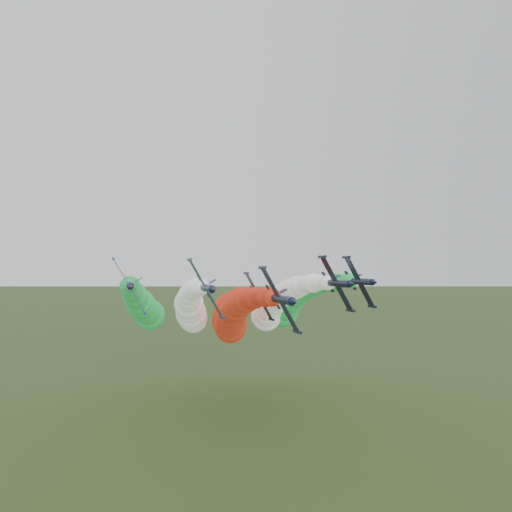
# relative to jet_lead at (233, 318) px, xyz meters

# --- Properties ---
(jet_lead) EXTENTS (14.71, 78.64, 21.01)m
(jet_lead) POSITION_rel_jet_lead_xyz_m (0.00, 0.00, 0.00)
(jet_lead) COLOR black
(jet_lead) RESTS_ON ground
(jet_inner_left) EXTENTS (14.15, 78.07, 20.44)m
(jet_inner_left) POSITION_rel_jet_lead_xyz_m (-8.79, 9.50, 1.46)
(jet_inner_left) COLOR black
(jet_inner_left) RESTS_ON ground
(jet_inner_right) EXTENTS (14.95, 78.88, 21.24)m
(jet_inner_right) POSITION_rel_jet_lead_xyz_m (13.09, 9.78, 1.95)
(jet_inner_right) COLOR black
(jet_inner_right) RESTS_ON ground
(jet_outer_left) EXTENTS (14.21, 78.14, 20.51)m
(jet_outer_left) POSITION_rel_jet_lead_xyz_m (-20.19, 17.85, 1.76)
(jet_outer_left) COLOR black
(jet_outer_left) RESTS_ON ground
(jet_outer_right) EXTENTS (14.85, 78.78, 21.14)m
(jet_outer_right) POSITION_rel_jet_lead_xyz_m (20.29, 16.75, 1.71)
(jet_outer_right) COLOR black
(jet_outer_right) RESTS_ON ground
(jet_trail) EXTENTS (15.25, 79.18, 21.54)m
(jet_trail) POSITION_rel_jet_lead_xyz_m (4.40, 27.45, -1.28)
(jet_trail) COLOR black
(jet_trail) RESTS_ON ground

